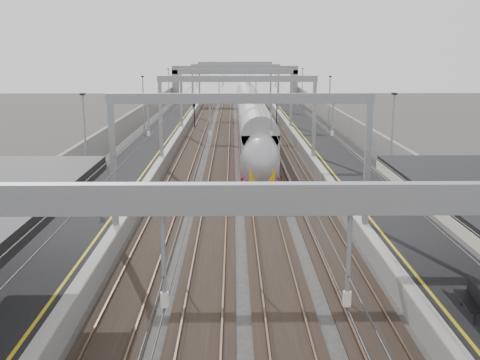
{
  "coord_description": "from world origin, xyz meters",
  "views": [
    {
      "loc": [
        -0.37,
        -7.22,
        9.66
      ],
      "look_at": [
        0.0,
        24.48,
        2.77
      ],
      "focal_mm": 45.0,
      "sensor_mm": 36.0,
      "label": 1
    }
  ],
  "objects_px": {
    "overbridge": "(235,75)",
    "signal_green": "(194,109)",
    "bench": "(473,298)",
    "train": "(251,126)"
  },
  "relations": [
    {
      "from": "overbridge",
      "to": "bench",
      "type": "relative_size",
      "value": 11.35
    },
    {
      "from": "overbridge",
      "to": "signal_green",
      "type": "distance_m",
      "value": 32.8
    },
    {
      "from": "overbridge",
      "to": "bench",
      "type": "xyz_separation_m",
      "value": [
        7.57,
        -88.66,
        -3.72
      ]
    },
    {
      "from": "bench",
      "to": "signal_green",
      "type": "bearing_deg",
      "value": 102.76
    },
    {
      "from": "overbridge",
      "to": "train",
      "type": "bearing_deg",
      "value": -88.16
    },
    {
      "from": "train",
      "to": "signal_green",
      "type": "xyz_separation_m",
      "value": [
        -6.7,
        14.32,
        0.35
      ]
    },
    {
      "from": "signal_green",
      "to": "bench",
      "type": "bearing_deg",
      "value": -77.24
    },
    {
      "from": "train",
      "to": "bench",
      "type": "height_order",
      "value": "train"
    },
    {
      "from": "train",
      "to": "signal_green",
      "type": "relative_size",
      "value": 13.92
    },
    {
      "from": "overbridge",
      "to": "signal_green",
      "type": "height_order",
      "value": "overbridge"
    }
  ]
}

